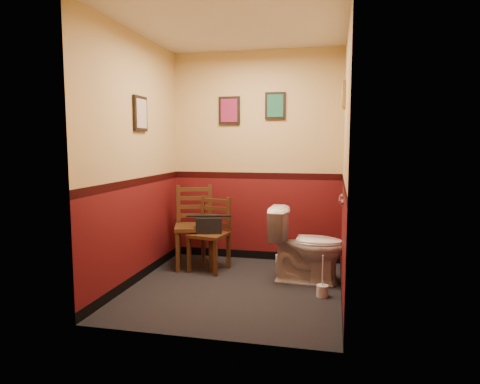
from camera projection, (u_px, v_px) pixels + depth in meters
name	position (u px, v px, depth m)	size (l,w,h in m)	color
floor	(235.00, 288.00, 4.53)	(2.20, 2.40, 0.00)	black
ceiling	(234.00, 24.00, 4.23)	(2.20, 2.40, 0.00)	silver
wall_back	(256.00, 157.00, 5.54)	(2.20, 2.70, 0.00)	#5B1213
wall_front	(198.00, 167.00, 3.22)	(2.20, 2.70, 0.00)	#5B1213
wall_left	(136.00, 160.00, 4.62)	(2.40, 2.70, 0.00)	#5B1213
wall_right	(345.00, 162.00, 4.14)	(2.40, 2.70, 0.00)	#5B1213
grab_bar	(340.00, 199.00, 4.44)	(0.05, 0.56, 0.06)	silver
framed_print_back_a	(229.00, 111.00, 5.53)	(0.28, 0.04, 0.36)	black
framed_print_back_b	(275.00, 106.00, 5.40)	(0.26, 0.04, 0.34)	black
framed_print_left	(140.00, 114.00, 4.65)	(0.04, 0.30, 0.38)	black
framed_print_right	(344.00, 95.00, 4.65)	(0.04, 0.34, 0.28)	olive
toilet	(306.00, 246.00, 4.72)	(0.46, 0.83, 0.81)	white
toilet_brush	(322.00, 290.00, 4.27)	(0.12, 0.12, 0.42)	silver
chair_left	(194.00, 226.00, 5.31)	(0.59, 0.59, 1.00)	#4F3017
chair_right	(211.00, 234.00, 5.16)	(0.48, 0.48, 0.88)	#4F3017
handbag	(209.00, 225.00, 5.11)	(0.33, 0.22, 0.22)	black
tp_stack	(284.00, 253.00, 5.47)	(0.23, 0.14, 0.30)	silver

